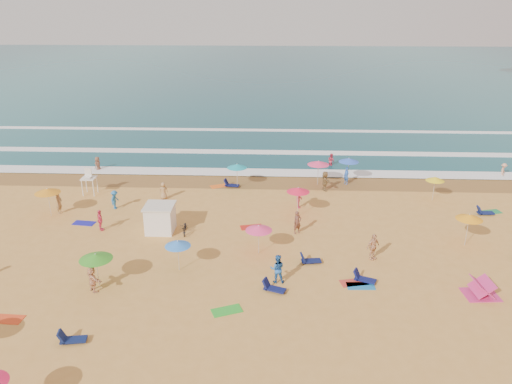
{
  "coord_description": "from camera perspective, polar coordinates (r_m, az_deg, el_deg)",
  "views": [
    {
      "loc": [
        2.8,
        -32.37,
        16.58
      ],
      "look_at": [
        1.17,
        6.0,
        1.5
      ],
      "focal_mm": 35.0,
      "sensor_mm": 36.0,
      "label": 1
    }
  ],
  "objects": [
    {
      "name": "cabana_roof",
      "position": [
        37.79,
        -11.0,
        -1.58
      ],
      "size": [
        2.2,
        2.2,
        0.12
      ],
      "primitive_type": "cube",
      "color": "silver",
      "rests_on": "cabana"
    },
    {
      "name": "cabana",
      "position": [
        38.21,
        -10.89,
        -3.04
      ],
      "size": [
        2.0,
        2.0,
        2.0
      ],
      "primitive_type": "cube",
      "color": "white",
      "rests_on": "ground"
    },
    {
      "name": "lifeguard_stand",
      "position": [
        46.91,
        -18.5,
        0.95
      ],
      "size": [
        1.2,
        1.2,
        2.1
      ],
      "primitive_type": null,
      "color": "white",
      "rests_on": "ground"
    },
    {
      "name": "loungers",
      "position": [
        33.95,
        1.95,
        -7.48
      ],
      "size": [
        47.34,
        23.53,
        0.34
      ],
      "color": "#0E1D48",
      "rests_on": "ground"
    },
    {
      "name": "beach_umbrellas",
      "position": [
        35.81,
        -1.45,
        -2.32
      ],
      "size": [
        62.03,
        31.21,
        0.75
      ],
      "color": "#208D2D",
      "rests_on": "ground"
    },
    {
      "name": "wet_sand",
      "position": [
        47.92,
        -1.07,
        1.2
      ],
      "size": [
        220.0,
        220.0,
        0.0
      ],
      "primitive_type": "plane",
      "color": "olive",
      "rests_on": "ground"
    },
    {
      "name": "towels",
      "position": [
        35.21,
        6.88,
        -6.8
      ],
      "size": [
        37.24,
        23.5,
        0.03
      ],
      "color": "#E8431D",
      "rests_on": "ground"
    },
    {
      "name": "ocean",
      "position": [
        117.58,
        1.07,
        13.32
      ],
      "size": [
        220.0,
        140.0,
        0.18
      ],
      "primitive_type": "cube",
      "color": "#0C4756",
      "rests_on": "ground"
    },
    {
      "name": "ground",
      "position": [
        36.48,
        -2.25,
        -5.61
      ],
      "size": [
        220.0,
        220.0,
        0.0
      ],
      "primitive_type": "plane",
      "color": "gold",
      "rests_on": "ground"
    },
    {
      "name": "bicycle",
      "position": [
        37.79,
        -8.12,
        -4.07
      ],
      "size": [
        0.74,
        1.74,
        0.89
      ],
      "primitive_type": "imported",
      "rotation": [
        0.0,
        0.0,
        0.09
      ],
      "color": "black",
      "rests_on": "ground"
    },
    {
      "name": "surf_foam",
      "position": [
        56.23,
        -0.53,
        4.39
      ],
      "size": [
        200.0,
        18.7,
        0.05
      ],
      "color": "white",
      "rests_on": "ground"
    },
    {
      "name": "beachgoers",
      "position": [
        39.48,
        -4.84,
        -2.16
      ],
      "size": [
        51.03,
        25.91,
        2.13
      ],
      "color": "#A47B4B",
      "rests_on": "ground"
    }
  ]
}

